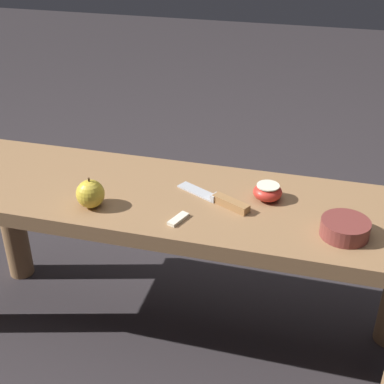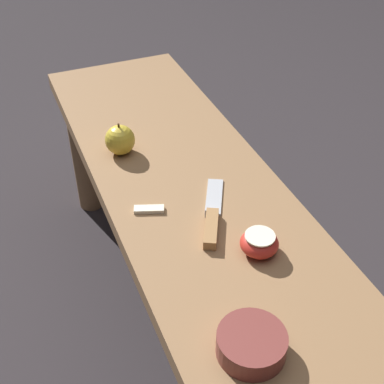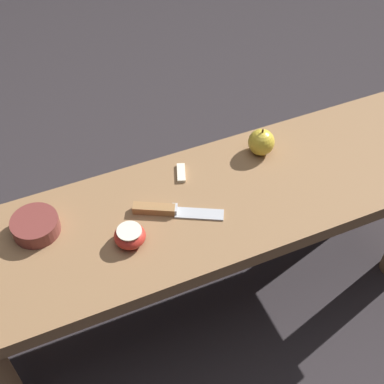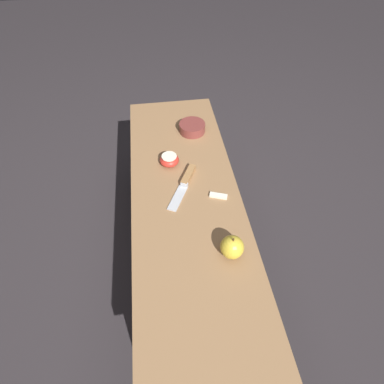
# 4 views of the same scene
# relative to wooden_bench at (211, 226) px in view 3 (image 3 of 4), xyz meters

# --- Properties ---
(ground_plane) EXTENTS (8.00, 8.00, 0.00)m
(ground_plane) POSITION_rel_wooden_bench_xyz_m (0.00, 0.00, -0.36)
(ground_plane) COLOR #2D282B
(wooden_bench) EXTENTS (1.29, 0.37, 0.46)m
(wooden_bench) POSITION_rel_wooden_bench_xyz_m (0.00, 0.00, 0.00)
(wooden_bench) COLOR olive
(wooden_bench) RESTS_ON ground_plane
(knife) EXTENTS (0.20, 0.12, 0.02)m
(knife) POSITION_rel_wooden_bench_xyz_m (-0.12, 0.01, 0.11)
(knife) COLOR #B7BABF
(knife) RESTS_ON wooden_bench
(apple_whole) EXTENTS (0.07, 0.07, 0.08)m
(apple_whole) POSITION_rel_wooden_bench_xyz_m (0.18, 0.10, 0.13)
(apple_whole) COLOR gold
(apple_whole) RESTS_ON wooden_bench
(apple_cut) EXTENTS (0.07, 0.07, 0.04)m
(apple_cut) POSITION_rel_wooden_bench_xyz_m (-0.22, -0.04, 0.12)
(apple_cut) COLOR red
(apple_cut) RESTS_ON wooden_bench
(apple_slice_near_knife) EXTENTS (0.04, 0.06, 0.01)m
(apple_slice_near_knife) POSITION_rel_wooden_bench_xyz_m (-0.04, 0.11, 0.10)
(apple_slice_near_knife) COLOR silver
(apple_slice_near_knife) RESTS_ON wooden_bench
(bowl) EXTENTS (0.11, 0.11, 0.04)m
(bowl) POSITION_rel_wooden_bench_xyz_m (-0.41, 0.07, 0.12)
(bowl) COLOR brown
(bowl) RESTS_ON wooden_bench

